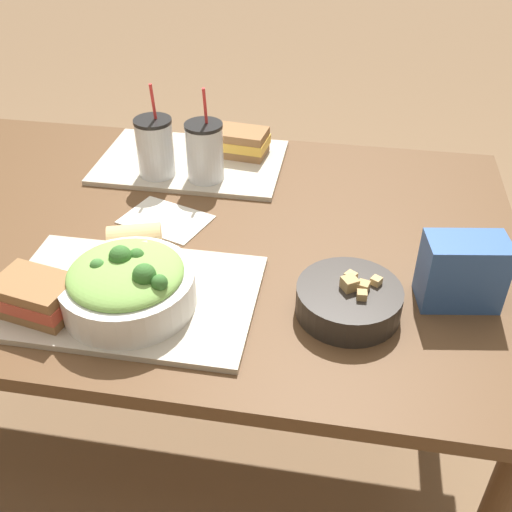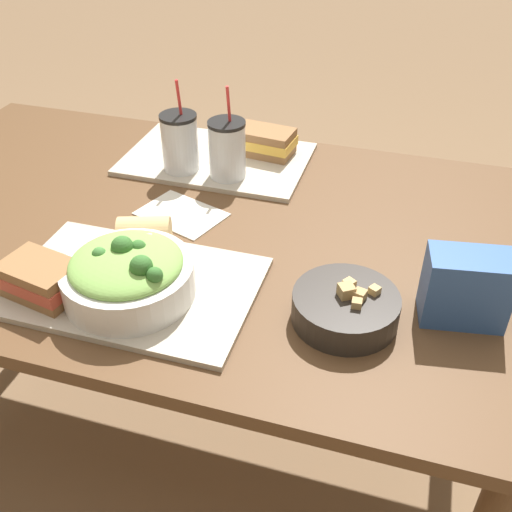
{
  "view_description": "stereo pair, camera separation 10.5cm",
  "coord_description": "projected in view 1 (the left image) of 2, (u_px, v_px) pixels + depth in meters",
  "views": [
    {
      "loc": [
        0.38,
        -1.02,
        1.47
      ],
      "look_at": [
        0.23,
        -0.19,
        0.84
      ],
      "focal_mm": 42.0,
      "sensor_mm": 36.0,
      "label": 1
    },
    {
      "loc": [
        0.48,
        -1.0,
        1.47
      ],
      "look_at": [
        0.23,
        -0.19,
        0.84
      ],
      "focal_mm": 42.0,
      "sensor_mm": 36.0,
      "label": 2
    }
  ],
  "objects": [
    {
      "name": "salad_bowl",
      "position": [
        128.0,
        283.0,
        1.03
      ],
      "size": [
        0.23,
        0.23,
        0.11
      ],
      "color": "white",
      "rests_on": "tray_near"
    },
    {
      "name": "sandwich_far",
      "position": [
        239.0,
        142.0,
        1.51
      ],
      "size": [
        0.15,
        0.11,
        0.06
      ],
      "rotation": [
        0.0,
        0.0,
        -0.12
      ],
      "color": "olive",
      "rests_on": "tray_far"
    },
    {
      "name": "dining_table",
      "position": [
        167.0,
        260.0,
        1.33
      ],
      "size": [
        1.49,
        0.92,
        0.76
      ],
      "color": "brown",
      "rests_on": "ground_plane"
    },
    {
      "name": "ground_plane",
      "position": [
        187.0,
        446.0,
        1.73
      ],
      "size": [
        12.0,
        12.0,
        0.0
      ],
      "primitive_type": "plane",
      "color": "#846647"
    },
    {
      "name": "drink_cup_dark",
      "position": [
        155.0,
        149.0,
        1.4
      ],
      "size": [
        0.09,
        0.09,
        0.22
      ],
      "color": "silver",
      "rests_on": "tray_far"
    },
    {
      "name": "soup_bowl",
      "position": [
        349.0,
        299.0,
        1.04
      ],
      "size": [
        0.18,
        0.18,
        0.07
      ],
      "color": "#2D2823",
      "rests_on": "dining_table"
    },
    {
      "name": "drink_cup_red",
      "position": [
        205.0,
        153.0,
        1.38
      ],
      "size": [
        0.09,
        0.09,
        0.22
      ],
      "color": "silver",
      "rests_on": "tray_far"
    },
    {
      "name": "napkin_folded",
      "position": [
        167.0,
        220.0,
        1.29
      ],
      "size": [
        0.21,
        0.18,
        0.0
      ],
      "color": "silver",
      "rests_on": "dining_table"
    },
    {
      "name": "baguette_near",
      "position": [
        136.0,
        241.0,
        1.15
      ],
      "size": [
        0.12,
        0.1,
        0.07
      ],
      "rotation": [
        0.0,
        0.0,
        1.89
      ],
      "color": "tan",
      "rests_on": "tray_near"
    },
    {
      "name": "tray_near",
      "position": [
        131.0,
        296.0,
        1.08
      ],
      "size": [
        0.45,
        0.3,
        0.01
      ],
      "color": "#BCB29E",
      "rests_on": "dining_table"
    },
    {
      "name": "chip_bag",
      "position": [
        462.0,
        272.0,
        1.04
      ],
      "size": [
        0.15,
        0.1,
        0.13
      ],
      "rotation": [
        0.0,
        0.0,
        0.16
      ],
      "color": "#335BA3",
      "rests_on": "dining_table"
    },
    {
      "name": "sandwich_near",
      "position": [
        36.0,
        296.0,
        1.02
      ],
      "size": [
        0.15,
        0.12,
        0.06
      ],
      "rotation": [
        0.0,
        0.0,
        -0.19
      ],
      "color": "olive",
      "rests_on": "tray_near"
    },
    {
      "name": "tray_far",
      "position": [
        191.0,
        162.0,
        1.5
      ],
      "size": [
        0.45,
        0.3,
        0.01
      ],
      "color": "#BCB29E",
      "rests_on": "dining_table"
    }
  ]
}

